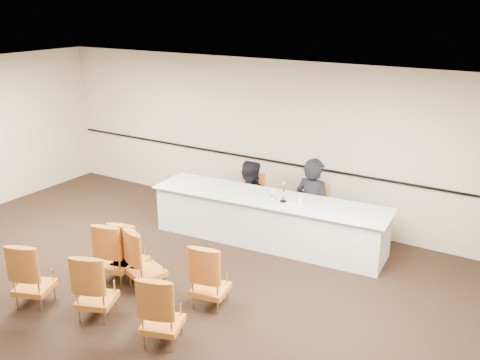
% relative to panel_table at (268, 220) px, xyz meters
% --- Properties ---
extents(floor, '(10.00, 10.00, 0.00)m').
position_rel_panel_table_xyz_m(floor, '(-0.58, -2.82, -0.42)').
color(floor, black).
rests_on(floor, ground).
extents(ceiling, '(10.00, 10.00, 0.00)m').
position_rel_panel_table_xyz_m(ceiling, '(-0.58, -2.82, 2.58)').
color(ceiling, white).
rests_on(ceiling, ground).
extents(wall_back, '(10.00, 0.04, 3.00)m').
position_rel_panel_table_xyz_m(wall_back, '(-0.58, 1.18, 1.08)').
color(wall_back, beige).
rests_on(wall_back, ground).
extents(wall_rail, '(9.80, 0.04, 0.03)m').
position_rel_panel_table_xyz_m(wall_rail, '(-0.58, 1.14, 0.68)').
color(wall_rail, black).
rests_on(wall_rail, wall_back).
extents(panel_table, '(4.21, 1.27, 0.83)m').
position_rel_panel_table_xyz_m(panel_table, '(0.00, 0.00, 0.00)').
color(panel_table, silver).
rests_on(panel_table, ground).
extents(panelist_main, '(0.77, 0.57, 1.94)m').
position_rel_panel_table_xyz_m(panelist_main, '(0.54, 0.64, 0.06)').
color(panelist_main, black).
rests_on(panelist_main, ground).
extents(panelist_main_chair, '(0.54, 0.54, 0.95)m').
position_rel_panel_table_xyz_m(panelist_main_chair, '(0.54, 0.64, 0.06)').
color(panelist_main_chair, '#BA5F21').
rests_on(panelist_main_chair, ground).
extents(panelist_second, '(1.03, 0.92, 1.75)m').
position_rel_panel_table_xyz_m(panelist_second, '(-0.71, 0.55, -0.06)').
color(panelist_second, black).
rests_on(panelist_second, ground).
extents(panelist_second_chair, '(0.54, 0.54, 0.95)m').
position_rel_panel_table_xyz_m(panelist_second_chair, '(-0.71, 0.55, 0.06)').
color(panelist_second_chair, '#BA5F21').
rests_on(panelist_second_chair, ground).
extents(papers, '(0.33, 0.26, 0.00)m').
position_rel_panel_table_xyz_m(papers, '(0.53, -0.04, 0.42)').
color(papers, white).
rests_on(papers, panel_table).
extents(microphone, '(0.19, 0.25, 0.31)m').
position_rel_panel_table_xyz_m(microphone, '(0.32, -0.06, 0.57)').
color(microphone, black).
rests_on(microphone, panel_table).
extents(water_bottle, '(0.07, 0.07, 0.20)m').
position_rel_panel_table_xyz_m(water_bottle, '(0.08, -0.03, 0.52)').
color(water_bottle, '#178381').
rests_on(water_bottle, panel_table).
extents(drinking_glass, '(0.07, 0.07, 0.10)m').
position_rel_panel_table_xyz_m(drinking_glass, '(0.23, -0.02, 0.47)').
color(drinking_glass, silver).
rests_on(drinking_glass, panel_table).
extents(coffee_cup, '(0.10, 0.10, 0.12)m').
position_rel_panel_table_xyz_m(coffee_cup, '(0.61, -0.03, 0.48)').
color(coffee_cup, white).
rests_on(coffee_cup, panel_table).
extents(aud_chair_front_left, '(0.61, 0.61, 0.95)m').
position_rel_panel_table_xyz_m(aud_chair_front_left, '(-1.31, -2.35, 0.06)').
color(aud_chair_front_left, '#BA5F21').
rests_on(aud_chair_front_left, ground).
extents(aud_chair_front_mid, '(0.64, 0.64, 0.95)m').
position_rel_panel_table_xyz_m(aud_chair_front_mid, '(-0.76, -2.29, 0.06)').
color(aud_chair_front_mid, '#BA5F21').
rests_on(aud_chair_front_mid, ground).
extents(aud_chair_front_right, '(0.59, 0.59, 0.95)m').
position_rel_panel_table_xyz_m(aud_chair_front_right, '(0.31, -2.20, 0.06)').
color(aud_chair_front_right, '#BA5F21').
rests_on(aud_chair_front_right, ground).
extents(aud_chair_back_left, '(0.65, 0.65, 0.95)m').
position_rel_panel_table_xyz_m(aud_chair_back_left, '(-1.79, -3.43, 0.06)').
color(aud_chair_back_left, '#BA5F21').
rests_on(aud_chair_back_left, ground).
extents(aud_chair_back_mid, '(0.65, 0.65, 0.95)m').
position_rel_panel_table_xyz_m(aud_chair_back_mid, '(-0.82, -3.21, 0.06)').
color(aud_chair_back_mid, '#BA5F21').
rests_on(aud_chair_back_mid, ground).
extents(aud_chair_back_right, '(0.64, 0.64, 0.95)m').
position_rel_panel_table_xyz_m(aud_chair_back_right, '(0.28, -3.19, 0.06)').
color(aud_chair_back_right, '#BA5F21').
rests_on(aud_chair_back_right, ground).
extents(aud_chair_extra, '(0.61, 0.61, 0.95)m').
position_rel_panel_table_xyz_m(aud_chair_extra, '(-1.17, -2.19, 0.06)').
color(aud_chair_extra, '#BA5F21').
rests_on(aud_chair_extra, ground).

